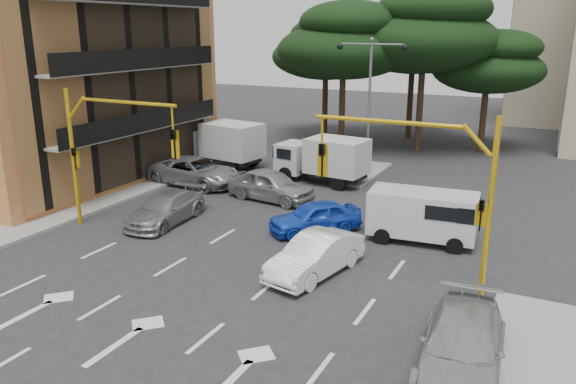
% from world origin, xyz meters
% --- Properties ---
extents(ground, '(120.00, 120.00, 0.00)m').
position_xyz_m(ground, '(0.00, 0.00, 0.00)').
color(ground, '#28282B').
rests_on(ground, ground).
extents(median_strip, '(1.40, 6.00, 0.15)m').
position_xyz_m(median_strip, '(0.00, 16.00, 0.07)').
color(median_strip, gray).
rests_on(median_strip, ground).
extents(apartment_orange, '(15.19, 16.15, 13.70)m').
position_xyz_m(apartment_orange, '(-17.95, 8.00, 6.85)').
color(apartment_orange, '#B06937').
rests_on(apartment_orange, ground).
extents(pine_left_near, '(9.15, 9.15, 10.23)m').
position_xyz_m(pine_left_near, '(-3.94, 21.96, 7.60)').
color(pine_left_near, '#382616').
rests_on(pine_left_near, ground).
extents(pine_center, '(9.98, 9.98, 11.16)m').
position_xyz_m(pine_center, '(1.06, 23.96, 8.30)').
color(pine_center, '#382616').
rests_on(pine_center, ground).
extents(pine_left_far, '(8.32, 8.32, 9.30)m').
position_xyz_m(pine_left_far, '(-6.94, 25.96, 6.91)').
color(pine_left_far, '#382616').
rests_on(pine_left_far, ground).
extents(pine_right, '(7.49, 7.49, 8.37)m').
position_xyz_m(pine_right, '(5.06, 25.96, 6.22)').
color(pine_right, '#382616').
rests_on(pine_right, ground).
extents(pine_back, '(9.15, 9.15, 10.23)m').
position_xyz_m(pine_back, '(-0.94, 28.96, 7.60)').
color(pine_back, '#382616').
rests_on(pine_back, ground).
extents(signal_mast_right, '(5.79, 0.37, 6.00)m').
position_xyz_m(signal_mast_right, '(6.80, 1.99, 3.88)').
color(signal_mast_right, gold).
rests_on(signal_mast_right, ground).
extents(signal_mast_left, '(5.79, 0.37, 6.00)m').
position_xyz_m(signal_mast_left, '(-6.80, 1.99, 3.88)').
color(signal_mast_left, gold).
rests_on(signal_mast_left, ground).
extents(street_lamp_center, '(4.16, 0.36, 7.77)m').
position_xyz_m(street_lamp_center, '(0.00, 16.00, 5.43)').
color(street_lamp_center, slate).
rests_on(street_lamp_center, median_strip).
extents(car_white_hatch, '(2.33, 4.54, 1.43)m').
position_xyz_m(car_white_hatch, '(3.00, 1.82, 0.71)').
color(car_white_hatch, white).
rests_on(car_white_hatch, ground).
extents(car_blue_compact, '(3.85, 4.03, 1.36)m').
position_xyz_m(car_blue_compact, '(1.23, 5.74, 0.68)').
color(car_blue_compact, '#173EBC').
rests_on(car_blue_compact, ground).
extents(car_silver_wagon, '(2.13, 4.65, 1.32)m').
position_xyz_m(car_silver_wagon, '(-5.24, 3.85, 0.66)').
color(car_silver_wagon, '#929499').
rests_on(car_silver_wagon, ground).
extents(car_silver_cross_a, '(5.60, 2.84, 1.52)m').
position_xyz_m(car_silver_cross_a, '(-7.82, 9.65, 0.76)').
color(car_silver_cross_a, gray).
rests_on(car_silver_cross_a, ground).
extents(car_silver_cross_b, '(4.81, 2.41, 1.57)m').
position_xyz_m(car_silver_cross_b, '(-2.67, 9.00, 0.79)').
color(car_silver_cross_b, '#98999F').
rests_on(car_silver_cross_b, ground).
extents(car_silver_parked, '(2.44, 5.13, 1.44)m').
position_xyz_m(car_silver_parked, '(8.70, -1.89, 0.72)').
color(car_silver_parked, '#9FA2A7').
rests_on(car_silver_parked, ground).
extents(van_white, '(4.42, 2.33, 2.13)m').
position_xyz_m(van_white, '(5.55, 6.74, 1.06)').
color(van_white, silver).
rests_on(van_white, ground).
extents(box_truck_a, '(6.04, 3.23, 2.83)m').
position_xyz_m(box_truck_a, '(-9.00, 14.00, 1.41)').
color(box_truck_a, silver).
rests_on(box_truck_a, ground).
extents(box_truck_b, '(5.49, 2.77, 2.60)m').
position_xyz_m(box_truck_b, '(-1.74, 13.31, 1.30)').
color(box_truck_b, silver).
rests_on(box_truck_b, ground).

